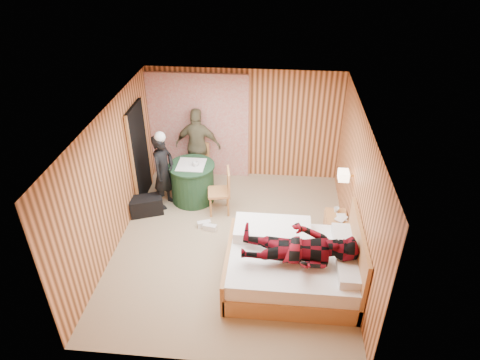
# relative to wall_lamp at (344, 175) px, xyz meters

# --- Properties ---
(floor) EXTENTS (4.20, 5.00, 0.01)m
(floor) POSITION_rel_wall_lamp_xyz_m (-1.92, -0.45, -1.30)
(floor) COLOR tan
(floor) RESTS_ON ground
(ceiling) EXTENTS (4.20, 5.00, 0.01)m
(ceiling) POSITION_rel_wall_lamp_xyz_m (-1.92, -0.45, 1.20)
(ceiling) COLOR white
(ceiling) RESTS_ON wall_back
(wall_back) EXTENTS (4.20, 0.02, 2.50)m
(wall_back) POSITION_rel_wall_lamp_xyz_m (-1.92, 2.05, -0.05)
(wall_back) COLOR #F2985D
(wall_back) RESTS_ON floor
(wall_left) EXTENTS (0.02, 5.00, 2.50)m
(wall_left) POSITION_rel_wall_lamp_xyz_m (-4.02, -0.45, -0.05)
(wall_left) COLOR #F2985D
(wall_left) RESTS_ON floor
(wall_right) EXTENTS (0.02, 5.00, 2.50)m
(wall_right) POSITION_rel_wall_lamp_xyz_m (0.18, -0.45, -0.05)
(wall_right) COLOR #F2985D
(wall_right) RESTS_ON floor
(curtain) EXTENTS (2.20, 0.08, 2.40)m
(curtain) POSITION_rel_wall_lamp_xyz_m (-2.92, 1.98, -0.10)
(curtain) COLOR beige
(curtain) RESTS_ON floor
(doorway) EXTENTS (0.06, 0.90, 2.05)m
(doorway) POSITION_rel_wall_lamp_xyz_m (-3.98, 0.95, -0.28)
(doorway) COLOR black
(doorway) RESTS_ON floor
(wall_lamp) EXTENTS (0.26, 0.24, 0.16)m
(wall_lamp) POSITION_rel_wall_lamp_xyz_m (0.00, 0.00, 0.00)
(wall_lamp) COLOR gold
(wall_lamp) RESTS_ON wall_right
(bed) EXTENTS (2.16, 1.70, 1.17)m
(bed) POSITION_rel_wall_lamp_xyz_m (-0.80, -1.30, -0.96)
(bed) COLOR #BC794D
(bed) RESTS_ON floor
(nightstand) EXTENTS (0.40, 0.54, 0.52)m
(nightstand) POSITION_rel_wall_lamp_xyz_m (-0.04, -0.15, -1.03)
(nightstand) COLOR #BC794D
(nightstand) RESTS_ON floor
(round_table) EXTENTS (0.96, 0.96, 0.85)m
(round_table) POSITION_rel_wall_lamp_xyz_m (-2.91, 0.89, -0.87)
(round_table) COLOR #1F4423
(round_table) RESTS_ON floor
(chair_far) EXTENTS (0.48, 0.48, 0.93)m
(chair_far) POSITION_rel_wall_lamp_xyz_m (-2.90, 1.64, -0.76)
(chair_far) COLOR #BC794D
(chair_far) RESTS_ON floor
(chair_near) EXTENTS (0.50, 0.50, 0.96)m
(chair_near) POSITION_rel_wall_lamp_xyz_m (-2.21, 0.52, -0.74)
(chair_near) COLOR #BC794D
(chair_near) RESTS_ON floor
(duffel_bag) EXTENTS (0.73, 0.55, 0.37)m
(duffel_bag) POSITION_rel_wall_lamp_xyz_m (-3.76, 0.31, -1.12)
(duffel_bag) COLOR black
(duffel_bag) RESTS_ON floor
(sneaker_left) EXTENTS (0.28, 0.15, 0.12)m
(sneaker_left) POSITION_rel_wall_lamp_xyz_m (-2.40, -0.12, -1.24)
(sneaker_left) COLOR silver
(sneaker_left) RESTS_ON floor
(sneaker_right) EXTENTS (0.28, 0.19, 0.11)m
(sneaker_right) POSITION_rel_wall_lamp_xyz_m (-2.52, -0.02, -1.24)
(sneaker_right) COLOR silver
(sneaker_right) RESTS_ON floor
(woman_standing) EXTENTS (0.55, 0.67, 1.59)m
(woman_standing) POSITION_rel_wall_lamp_xyz_m (-3.43, 0.65, -0.50)
(woman_standing) COLOR black
(woman_standing) RESTS_ON floor
(man_at_table) EXTENTS (1.04, 0.49, 1.72)m
(man_at_table) POSITION_rel_wall_lamp_xyz_m (-2.91, 1.70, -0.44)
(man_at_table) COLOR #686245
(man_at_table) RESTS_ON floor
(man_on_bed) EXTENTS (0.86, 0.67, 1.77)m
(man_on_bed) POSITION_rel_wall_lamp_xyz_m (-0.77, -1.53, -0.29)
(man_on_bed) COLOR maroon
(man_on_bed) RESTS_ON bed
(book_lower) EXTENTS (0.18, 0.23, 0.02)m
(book_lower) POSITION_rel_wall_lamp_xyz_m (-0.04, -0.20, -0.77)
(book_lower) COLOR silver
(book_lower) RESTS_ON nightstand
(book_upper) EXTENTS (0.27, 0.28, 0.02)m
(book_upper) POSITION_rel_wall_lamp_xyz_m (-0.04, -0.20, -0.75)
(book_upper) COLOR silver
(book_upper) RESTS_ON nightstand
(cup_nightstand) EXTENTS (0.12, 0.12, 0.09)m
(cup_nightstand) POSITION_rel_wall_lamp_xyz_m (-0.04, -0.02, -0.73)
(cup_nightstand) COLOR silver
(cup_nightstand) RESTS_ON nightstand
(cup_table) EXTENTS (0.16, 0.16, 0.10)m
(cup_table) POSITION_rel_wall_lamp_xyz_m (-2.81, 0.84, -0.40)
(cup_table) COLOR silver
(cup_table) RESTS_ON round_table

